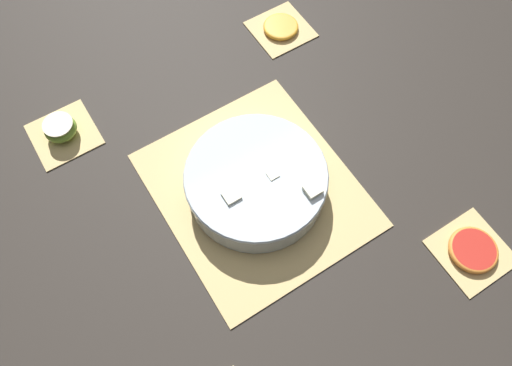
{
  "coord_description": "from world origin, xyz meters",
  "views": [
    {
      "loc": [
        0.38,
        -0.24,
        0.95
      ],
      "look_at": [
        0.0,
        0.0,
        0.03
      ],
      "focal_mm": 35.0,
      "sensor_mm": 36.0,
      "label": 1
    }
  ],
  "objects_px": {
    "orange_slice_whole": "(281,27)",
    "grapefruit_slice": "(473,250)",
    "fruit_salad_bowl": "(256,180)",
    "apple_half": "(60,128)"
  },
  "relations": [
    {
      "from": "orange_slice_whole",
      "to": "grapefruit_slice",
      "type": "distance_m",
      "value": 0.69
    },
    {
      "from": "fruit_salad_bowl",
      "to": "apple_half",
      "type": "relative_size",
      "value": 4.09
    },
    {
      "from": "orange_slice_whole",
      "to": "grapefruit_slice",
      "type": "xyz_separation_m",
      "value": [
        0.69,
        0.0,
        0.0
      ]
    },
    {
      "from": "fruit_salad_bowl",
      "to": "orange_slice_whole",
      "type": "xyz_separation_m",
      "value": [
        -0.34,
        0.29,
        -0.03
      ]
    },
    {
      "from": "apple_half",
      "to": "orange_slice_whole",
      "type": "xyz_separation_m",
      "value": [
        -0.0,
        0.58,
        -0.02
      ]
    },
    {
      "from": "grapefruit_slice",
      "to": "orange_slice_whole",
      "type": "bearing_deg",
      "value": 180.0
    },
    {
      "from": "fruit_salad_bowl",
      "to": "apple_half",
      "type": "distance_m",
      "value": 0.45
    },
    {
      "from": "orange_slice_whole",
      "to": "grapefruit_slice",
      "type": "bearing_deg",
      "value": 0.0
    },
    {
      "from": "apple_half",
      "to": "orange_slice_whole",
      "type": "height_order",
      "value": "apple_half"
    },
    {
      "from": "fruit_salad_bowl",
      "to": "orange_slice_whole",
      "type": "height_order",
      "value": "fruit_salad_bowl"
    }
  ]
}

